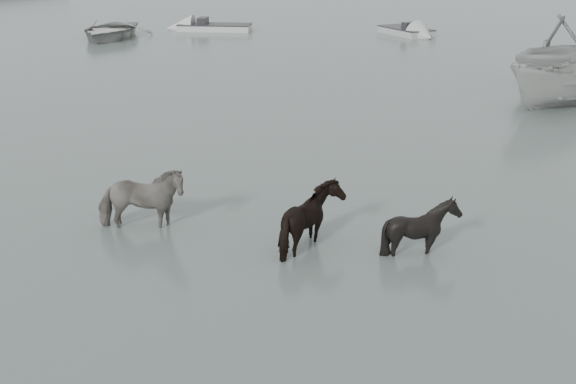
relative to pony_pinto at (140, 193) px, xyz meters
The scene contains 9 objects.
ground 2.45m from the pony_pinto, ahead, with size 140.00×140.00×0.00m, color #495751.
pony_pinto is the anchor object (origin of this frame).
pony_dark 3.39m from the pony_pinto, ahead, with size 1.36×1.17×1.37m, color black.
pony_black 5.29m from the pony_pinto, 11.88° to the left, with size 1.03×1.16×1.27m, color black.
rowboat_lead 27.23m from the pony_pinto, 128.32° to the left, with size 3.77×5.28×1.09m, color #A5A5A1.
rowboat_trail 19.39m from the pony_pinto, 71.17° to the left, with size 4.40×5.10×2.68m, color #ABADAA.
boat_small 15.55m from the pony_pinto, 65.06° to the left, with size 1.70×4.51×1.74m, color #ABACA7.
skiff_outer 29.64m from the pony_pinto, 116.65° to the left, with size 5.77×1.60×0.75m, color silver, non-canonical shape.
skiff_mid 29.46m from the pony_pinto, 95.30° to the left, with size 4.66×1.60×0.75m, color #AEB1AF, non-canonical shape.
Camera 1 is at (5.46, -10.75, 5.42)m, focal length 45.00 mm.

